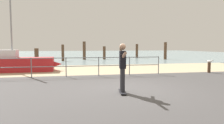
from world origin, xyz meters
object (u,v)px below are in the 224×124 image
Objects in this scene: skateboard at (122,92)px; bollard_short at (209,68)px; seagull at (210,61)px; skateboarder at (123,64)px; sailboat at (20,64)px.

skateboard is 1.27× the size of bollard_short.
skateboarder is at bearing -146.87° from seagull.
skateboard is at bearing -146.87° from seagull.
sailboat is 3.01× the size of skateboarder.
sailboat reaches higher than skateboarder.
skateboarder reaches higher than seagull.
seagull is at bearing 33.13° from skateboarder.
skateboard is (4.95, -7.09, -0.45)m from sailboat.
bollard_short is 1.40× the size of seagull.
seagull is (6.51, 4.25, -0.30)m from skateboarder.
bollard_short is 0.40m from seagull.
skateboard is 7.80m from seagull.
skateboard is 1.78× the size of seagull.
seagull is (6.51, 4.25, 0.65)m from skateboard.
skateboarder reaches higher than skateboard.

